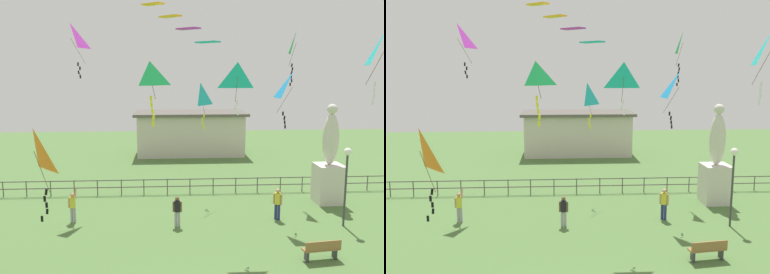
# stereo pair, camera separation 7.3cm
# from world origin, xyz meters

# --- Properties ---
(statue_monument) EXTENTS (1.48, 1.48, 5.62)m
(statue_monument) POSITION_xyz_m (7.79, 11.87, 1.93)
(statue_monument) COLOR beige
(statue_monument) RESTS_ON ground_plane
(lamppost) EXTENTS (0.36, 0.36, 3.85)m
(lamppost) POSITION_xyz_m (7.17, 8.33, 2.85)
(lamppost) COLOR #38383D
(lamppost) RESTS_ON ground_plane
(park_bench) EXTENTS (1.54, 0.60, 0.85)m
(park_bench) POSITION_xyz_m (4.75, 4.86, 0.46)
(park_bench) COLOR olive
(park_bench) RESTS_ON ground_plane
(person_0) EXTENTS (0.42, 0.31, 1.61)m
(person_0) POSITION_xyz_m (4.20, 9.38, 0.92)
(person_0) COLOR navy
(person_0) RESTS_ON ground_plane
(person_1) EXTENTS (0.45, 0.28, 1.49)m
(person_1) POSITION_xyz_m (-0.85, 8.74, 0.86)
(person_1) COLOR #99999E
(person_1) RESTS_ON ground_plane
(person_3) EXTENTS (0.46, 0.33, 1.76)m
(person_3) POSITION_xyz_m (-5.98, 9.62, 0.89)
(person_3) COLOR #99999E
(person_3) RESTS_ON ground_plane
(kite_0) EXTENTS (1.19, 0.87, 2.70)m
(kite_0) POSITION_xyz_m (4.84, 9.78, 6.56)
(kite_0) COLOR #198CD1
(kite_2) EXTENTS (1.11, 0.77, 2.18)m
(kite_2) POSITION_xyz_m (1.63, 6.87, 7.14)
(kite_2) COLOR #19B2B2
(kite_3) EXTENTS (1.36, 1.23, 2.84)m
(kite_3) POSITION_xyz_m (-6.41, 12.81, 9.09)
(kite_3) COLOR #B22DB2
(kite_5) EXTENTS (0.66, 0.81, 3.14)m
(kite_5) POSITION_xyz_m (6.12, 13.49, 8.86)
(kite_5) COLOR #1EB759
(kite_6) EXTENTS (1.01, 1.05, 3.10)m
(kite_6) POSITION_xyz_m (-5.49, 2.97, 4.84)
(kite_6) COLOR orange
(kite_7) EXTENTS (0.99, 0.80, 2.25)m
(kite_7) POSITION_xyz_m (-1.88, 4.57, 7.21)
(kite_7) COLOR #1EB759
(kite_8) EXTENTS (0.99, 1.14, 2.63)m
(kite_8) POSITION_xyz_m (0.62, 13.22, 6.04)
(kite_8) COLOR #19B2B2
(waterfront_railing) EXTENTS (36.05, 0.06, 0.95)m
(waterfront_railing) POSITION_xyz_m (-0.42, 14.00, 0.62)
(waterfront_railing) COLOR #4C4742
(waterfront_railing) RESTS_ON ground_plane
(pavilion_building) EXTENTS (9.82, 4.65, 3.79)m
(pavilion_building) POSITION_xyz_m (0.78, 26.00, 1.92)
(pavilion_building) COLOR beige
(pavilion_building) RESTS_ON ground_plane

